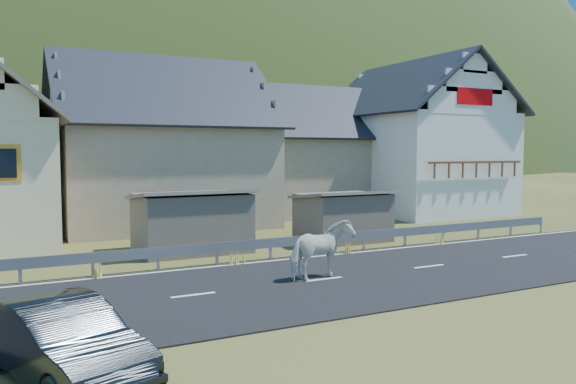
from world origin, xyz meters
TOP-DOWN VIEW (x-y plane):
  - ground at (0.00, 0.00)m, footprint 160.00×160.00m
  - road at (0.00, 0.00)m, footprint 60.00×7.00m
  - lane_markings at (0.00, 0.00)m, footprint 60.00×6.60m
  - guardrail at (-0.00, 3.68)m, footprint 28.10×0.09m
  - shed_left at (-2.00, 6.50)m, footprint 4.30×3.30m
  - shed_right at (4.50, 6.00)m, footprint 3.80×2.90m
  - house_stone_a at (-1.00, 15.00)m, footprint 10.80×9.80m
  - house_stone_b at (9.00, 17.00)m, footprint 9.80×8.80m
  - house_white at (15.00, 14.00)m, footprint 8.80×10.80m
  - mountain at (5.00, 180.00)m, footprint 440.00×280.00m
  - horse at (-0.04, 0.10)m, footprint 1.38×2.21m
  - car at (-7.60, -4.23)m, footprint 2.69×4.36m

SIDE VIEW (x-z plane):
  - mountain at x=5.00m, z-range -150.00..110.00m
  - ground at x=0.00m, z-range 0.00..0.00m
  - road at x=0.00m, z-range 0.00..0.04m
  - lane_markings at x=0.00m, z-range 0.04..0.05m
  - guardrail at x=0.00m, z-range 0.19..0.94m
  - car at x=-7.60m, z-range 0.00..1.36m
  - horse at x=-0.04m, z-range 0.04..1.77m
  - shed_right at x=4.50m, z-range -0.10..2.10m
  - shed_left at x=-2.00m, z-range -0.10..2.30m
  - house_stone_b at x=9.00m, z-range 0.19..8.29m
  - house_stone_a at x=-1.00m, z-range 0.18..9.08m
  - house_white at x=15.00m, z-range 0.21..9.91m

